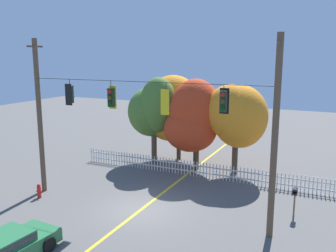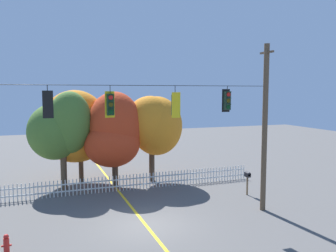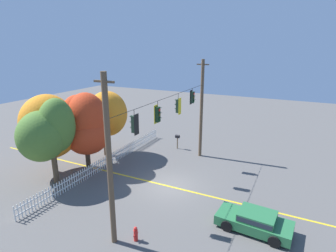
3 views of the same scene
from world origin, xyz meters
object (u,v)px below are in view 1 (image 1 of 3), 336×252
fire_hydrant (39,191)px  autumn_maple_mid (175,112)px  traffic_signal_westbound_side (166,102)px  traffic_signal_southbound_primary (111,97)px  traffic_signal_northbound_primary (70,94)px  autumn_maple_far_west (235,114)px  parked_car (7,247)px  roadside_mailbox (295,193)px  autumn_maple_near_fence (154,109)px  autumn_oak_far_east (194,117)px  traffic_signal_eastbound_side (224,101)px

fire_hydrant → autumn_maple_mid: bearing=69.6°
traffic_signal_westbound_side → traffic_signal_southbound_primary: bearing=179.6°
traffic_signal_northbound_primary → traffic_signal_southbound_primary: size_ratio=0.96×
autumn_maple_far_west → fire_hydrant: autumn_maple_far_west is taller
parked_car → roadside_mailbox: 13.27m
autumn_maple_near_fence → parked_car: 14.91m
autumn_maple_mid → traffic_signal_southbound_primary: bearing=-86.6°
autumn_oak_far_east → roadside_mailbox: size_ratio=4.39×
roadside_mailbox → autumn_maple_mid: bearing=145.1°
traffic_signal_southbound_primary → autumn_maple_far_west: (4.47, 7.69, -1.66)m
traffic_signal_southbound_primary → traffic_signal_northbound_primary: bearing=-179.6°
autumn_maple_mid → autumn_oak_far_east: autumn_maple_mid is taller
autumn_maple_far_west → roadside_mailbox: autumn_maple_far_west is taller
autumn_oak_far_east → roadside_mailbox: (7.34, -4.97, -2.54)m
traffic_signal_westbound_side → fire_hydrant: (-7.47, -0.97, -5.34)m
autumn_maple_near_fence → autumn_maple_far_west: bearing=-3.1°
autumn_maple_far_west → traffic_signal_southbound_primary: bearing=-120.2°
autumn_oak_far_east → parked_car: (-2.30, -14.07, -3.12)m
autumn_maple_far_west → traffic_signal_northbound_primary: bearing=-132.7°
autumn_maple_near_fence → roadside_mailbox: size_ratio=4.40×
traffic_signal_southbound_primary → autumn_maple_mid: (-0.55, 9.26, -2.08)m
traffic_signal_eastbound_side → parked_car: bearing=-135.7°
autumn_oak_far_east → autumn_maple_far_west: 2.90m
autumn_oak_far_east → roadside_mailbox: 9.22m
traffic_signal_southbound_primary → autumn_maple_near_fence: (-1.71, 8.02, -1.81)m
autumn_maple_near_fence → autumn_maple_far_west: 6.19m
autumn_maple_mid → traffic_signal_northbound_primary: bearing=-102.7°
traffic_signal_northbound_primary → traffic_signal_eastbound_side: size_ratio=1.06×
traffic_signal_northbound_primary → traffic_signal_southbound_primary: 2.64m
traffic_signal_eastbound_side → autumn_maple_near_fence: size_ratio=0.21×
autumn_maple_near_fence → fire_hydrant: bearing=-106.5°
traffic_signal_northbound_primary → traffic_signal_westbound_side: same height
traffic_signal_eastbound_side → parked_car: traffic_signal_eastbound_side is taller
autumn_maple_near_fence → fire_hydrant: 10.06m
roadside_mailbox → autumn_maple_far_west: bearing=131.5°
autumn_maple_mid → parked_car: bearing=-90.6°
autumn_oak_far_east → traffic_signal_westbound_side: bearing=-78.9°
traffic_signal_southbound_primary → parked_car: 8.33m
autumn_maple_mid → traffic_signal_westbound_side: bearing=-68.5°
autumn_oak_far_east → autumn_maple_mid: bearing=142.6°
traffic_signal_northbound_primary → autumn_maple_mid: traffic_signal_northbound_primary is taller
parked_car → autumn_maple_far_west: bearing=69.9°
traffic_signal_eastbound_side → autumn_maple_far_west: traffic_signal_eastbound_side is taller
fire_hydrant → roadside_mailbox: size_ratio=0.57×
traffic_signal_southbound_primary → roadside_mailbox: size_ratio=1.00×
autumn_maple_near_fence → autumn_oak_far_east: bearing=-7.0°
traffic_signal_eastbound_side → autumn_maple_mid: traffic_signal_eastbound_side is taller
traffic_signal_southbound_primary → roadside_mailbox: traffic_signal_southbound_primary is taller
traffic_signal_southbound_primary → autumn_oak_far_east: bearing=78.2°
traffic_signal_westbound_side → autumn_maple_near_fence: (-4.80, 8.04, -1.75)m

